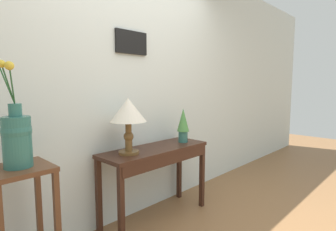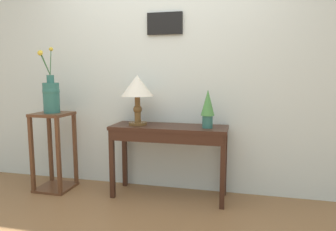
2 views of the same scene
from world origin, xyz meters
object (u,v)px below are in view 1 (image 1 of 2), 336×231
at_px(flower_vase_tall, 17,135).
at_px(pedestal_stand_left, 23,231).
at_px(console_table, 157,159).
at_px(potted_plant_on_console, 183,124).
at_px(table_lamp, 128,113).

bearing_deg(flower_vase_tall, pedestal_stand_left, 19.77).
xyz_separation_m(console_table, potted_plant_on_console, (0.39, -0.00, 0.31)).
bearing_deg(pedestal_stand_left, flower_vase_tall, -160.23).
distance_m(table_lamp, flower_vase_tall, 0.93).
relative_size(potted_plant_on_console, pedestal_stand_left, 0.44).
bearing_deg(pedestal_stand_left, table_lamp, 5.54).
height_order(console_table, table_lamp, table_lamp).
distance_m(potted_plant_on_console, flower_vase_tall, 1.65).
bearing_deg(console_table, pedestal_stand_left, -176.98).
relative_size(potted_plant_on_console, flower_vase_tall, 0.53).
xyz_separation_m(pedestal_stand_left, flower_vase_tall, (-0.00, -0.00, 0.62)).
relative_size(table_lamp, potted_plant_on_console, 1.37).
relative_size(console_table, pedestal_stand_left, 1.38).
xyz_separation_m(table_lamp, flower_vase_tall, (-0.93, -0.09, -0.06)).
relative_size(table_lamp, flower_vase_tall, 0.72).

